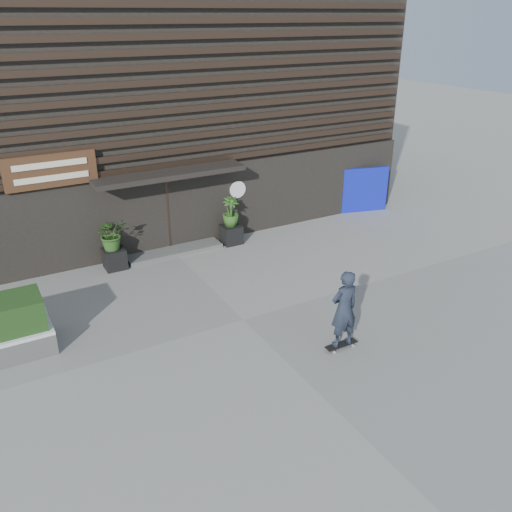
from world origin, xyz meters
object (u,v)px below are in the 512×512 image
planter_pot_left (115,259)px  blue_tarp (365,190)px  skateboarder (344,309)px  planter_pot_right (231,234)px

planter_pot_left → blue_tarp: size_ratio=0.34×
planter_pot_left → skateboarder: 7.31m
planter_pot_left → planter_pot_right: 3.80m
planter_pot_right → skateboarder: skateboarder is taller
planter_pot_left → skateboarder: skateboarder is taller
planter_pot_right → blue_tarp: bearing=3.0°
skateboarder → blue_tarp: bearing=47.4°
blue_tarp → skateboarder: (-6.27, -6.81, 0.16)m
planter_pot_left → planter_pot_right: bearing=0.0°
planter_pot_left → planter_pot_right: size_ratio=1.00×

